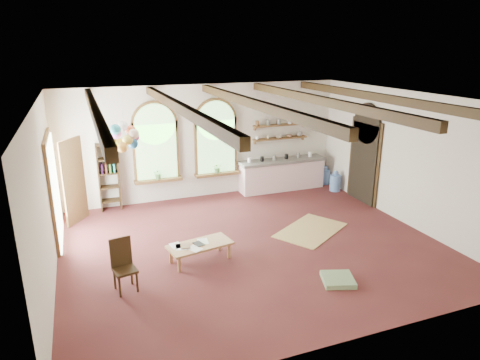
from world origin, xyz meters
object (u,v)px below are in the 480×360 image
kitchen_counter (282,174)px  balloon_cluster (124,137)px  coffee_table (200,246)px  side_chair (125,276)px

kitchen_counter → balloon_cluster: size_ratio=2.35×
coffee_table → balloon_cluster: balloon_cluster is taller
kitchen_counter → balloon_cluster: balloon_cluster is taller
balloon_cluster → kitchen_counter: bearing=21.1°
coffee_table → kitchen_counter: bearing=44.6°
side_chair → balloon_cluster: 3.09m
side_chair → coffee_table: bearing=20.9°
balloon_cluster → side_chair: bearing=-99.9°
coffee_table → balloon_cluster: (-1.15, 1.69, 2.01)m
kitchen_counter → side_chair: size_ratio=2.77×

